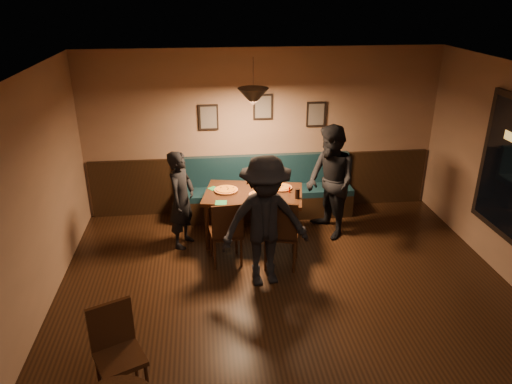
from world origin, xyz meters
TOP-DOWN VIEW (x-y plane):
  - floor at (0.00, 0.00)m, footprint 7.00×7.00m
  - ceiling at (0.00, 0.00)m, footprint 7.00×7.00m
  - wall_back at (0.00, 3.50)m, footprint 6.00×0.00m
  - wainscot at (0.00, 3.47)m, footprint 5.88×0.06m
  - booth_bench at (0.00, 3.20)m, footprint 3.00×0.60m
  - picture_left at (-0.90, 3.47)m, footprint 0.32×0.04m
  - picture_center at (0.00, 3.47)m, footprint 0.32×0.04m
  - picture_right at (0.90, 3.47)m, footprint 0.32×0.04m
  - pendant_lamp at (-0.28, 2.37)m, footprint 0.44×0.44m
  - dining_table at (-0.28, 2.37)m, footprint 1.63×1.22m
  - chair_near_left at (-0.75, 1.74)m, footprint 0.48×0.48m
  - chair_near_right at (0.03, 1.58)m, footprint 0.57×0.57m
  - diner_left at (-1.36, 2.32)m, footprint 0.56×0.65m
  - diner_right at (0.92, 2.40)m, footprint 0.90×1.03m
  - diner_front at (-0.26, 1.17)m, footprint 1.24×0.82m
  - pizza_a at (-0.69, 2.48)m, footprint 0.46×0.46m
  - pizza_b at (-0.20, 2.24)m, footprint 0.39×0.39m
  - pizza_c at (0.17, 2.49)m, footprint 0.35×0.35m
  - soda_glass at (0.34, 2.09)m, footprint 0.09×0.09m
  - tabasco_bottle at (0.26, 2.32)m, footprint 0.03×0.03m
  - napkin_a at (-0.88, 2.61)m, footprint 0.19×0.19m
  - napkin_b at (-0.79, 2.06)m, footprint 0.18×0.18m
  - cutlery_set at (-0.31, 2.00)m, footprint 0.20×0.05m
  - cafe_chair_far at (-1.88, -0.63)m, footprint 0.57×0.57m

SIDE VIEW (x-z plane):
  - floor at x=0.00m, z-range 0.00..0.00m
  - dining_table at x=-0.28m, z-range 0.00..0.79m
  - cafe_chair_far at x=-1.88m, z-range 0.00..0.96m
  - chair_near_left at x=-0.75m, z-range 0.00..0.98m
  - wainscot at x=0.00m, z-range 0.00..1.00m
  - booth_bench at x=0.00m, z-range 0.00..1.00m
  - chair_near_right at x=0.03m, z-range 0.00..1.05m
  - diner_left at x=-1.36m, z-range 0.00..1.51m
  - cutlery_set at x=-0.31m, z-range 0.79..0.79m
  - napkin_a at x=-0.88m, z-range 0.79..0.79m
  - napkin_b at x=-0.79m, z-range 0.79..0.80m
  - pizza_b at x=-0.20m, z-range 0.79..0.83m
  - pizza_c at x=0.17m, z-range 0.79..0.83m
  - pizza_a at x=-0.69m, z-range 0.79..0.83m
  - tabasco_bottle at x=0.26m, z-range 0.79..0.90m
  - soda_glass at x=0.34m, z-range 0.79..0.94m
  - diner_right at x=0.92m, z-range 0.00..1.79m
  - diner_front at x=-0.26m, z-range 0.00..1.79m
  - wall_back at x=0.00m, z-range -1.60..4.40m
  - picture_left at x=-0.90m, z-range 1.49..1.91m
  - picture_right at x=0.90m, z-range 1.49..1.91m
  - picture_center at x=0.00m, z-range 1.64..2.06m
  - pendant_lamp at x=-0.28m, z-range 2.12..2.38m
  - ceiling at x=0.00m, z-range 2.80..2.80m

